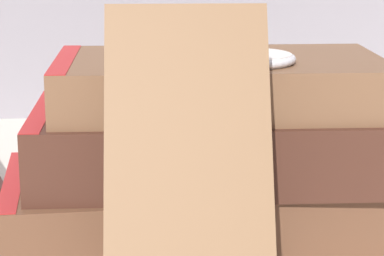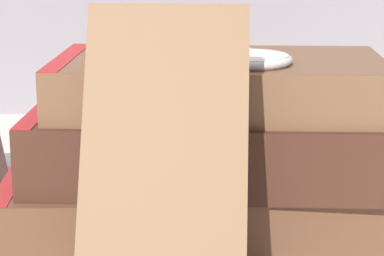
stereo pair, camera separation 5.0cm
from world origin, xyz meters
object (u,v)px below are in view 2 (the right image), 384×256
at_px(book_flat_top, 211,83).
at_px(reading_glasses, 131,166).
at_px(book_flat_bottom, 182,201).
at_px(book_flat_middle, 194,142).
at_px(pocket_watch, 248,59).
at_px(book_leaning_front, 165,172).

xyz_separation_m(book_flat_top, reading_glasses, (-0.07, 0.14, -0.10)).
xyz_separation_m(book_flat_bottom, book_flat_top, (0.02, -0.00, 0.08)).
height_order(book_flat_middle, reading_glasses, book_flat_middle).
bearing_deg(pocket_watch, book_leaning_front, -115.12).
distance_m(book_flat_middle, book_leaning_front, 0.11).
height_order(book_flat_bottom, book_flat_top, book_flat_top).
distance_m(book_flat_middle, book_flat_top, 0.04).
bearing_deg(book_flat_bottom, reading_glasses, 105.74).
xyz_separation_m(book_flat_top, pocket_watch, (0.02, -0.02, 0.02)).
height_order(book_flat_top, reading_glasses, book_flat_top).
xyz_separation_m(book_flat_top, book_leaning_front, (-0.02, -0.11, -0.02)).
distance_m(book_leaning_front, reading_glasses, 0.26).
height_order(book_flat_middle, pocket_watch, pocket_watch).
xyz_separation_m(book_flat_bottom, reading_glasses, (-0.05, 0.13, -0.02)).
relative_size(book_flat_bottom, pocket_watch, 4.46).
bearing_deg(reading_glasses, book_leaning_front, -99.81).
relative_size(book_flat_top, pocket_watch, 3.70).
bearing_deg(reading_glasses, book_flat_middle, -88.01).
relative_size(book_flat_middle, reading_glasses, 2.15).
bearing_deg(book_leaning_front, book_flat_bottom, 89.79).
height_order(book_flat_middle, book_flat_top, book_flat_top).
distance_m(book_flat_bottom, book_flat_top, 0.08).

